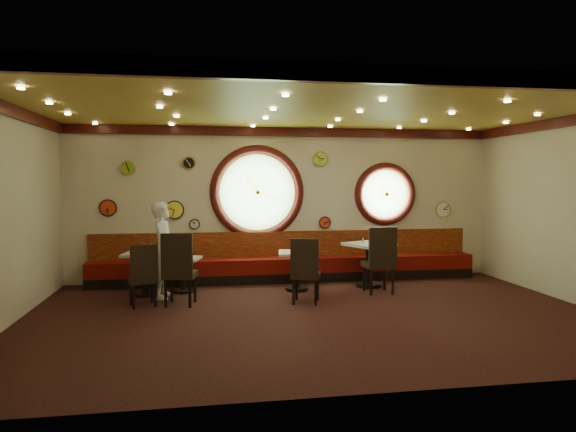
% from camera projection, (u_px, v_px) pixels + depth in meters
% --- Properties ---
extents(floor, '(9.00, 6.00, 0.00)m').
position_uv_depth(floor, '(316.00, 315.00, 8.02)').
color(floor, black).
rests_on(floor, ground).
extents(ceiling, '(9.00, 6.00, 0.02)m').
position_uv_depth(ceiling, '(317.00, 108.00, 7.80)').
color(ceiling, gold).
rests_on(ceiling, wall_back).
extents(wall_back, '(9.00, 0.02, 3.20)m').
position_uv_depth(wall_back, '(285.00, 204.00, 10.86)').
color(wall_back, beige).
rests_on(wall_back, floor).
extents(wall_front, '(9.00, 0.02, 3.20)m').
position_uv_depth(wall_front, '(383.00, 232.00, 4.96)').
color(wall_front, beige).
rests_on(wall_front, floor).
extents(wall_left, '(0.02, 6.00, 3.20)m').
position_uv_depth(wall_left, '(2.00, 216.00, 7.18)').
color(wall_left, beige).
rests_on(wall_left, floor).
extents(molding_back, '(9.00, 0.10, 0.18)m').
position_uv_depth(molding_back, '(286.00, 132.00, 10.71)').
color(molding_back, '#3C0E0B').
rests_on(molding_back, wall_back).
extents(molding_front, '(9.00, 0.10, 0.18)m').
position_uv_depth(molding_front, '(384.00, 75.00, 4.90)').
color(molding_front, '#3C0E0B').
rests_on(molding_front, wall_back).
extents(molding_left, '(0.10, 6.00, 0.18)m').
position_uv_depth(molding_left, '(2.00, 107.00, 7.08)').
color(molding_left, '#3C0E0B').
rests_on(molding_left, wall_back).
extents(banquette_base, '(8.00, 0.55, 0.20)m').
position_uv_depth(banquette_base, '(288.00, 276.00, 10.69)').
color(banquette_base, black).
rests_on(banquette_base, floor).
extents(banquette_seat, '(8.00, 0.55, 0.30)m').
position_uv_depth(banquette_seat, '(288.00, 265.00, 10.67)').
color(banquette_seat, '#5E0B08').
rests_on(banquette_seat, banquette_base).
extents(banquette_back, '(8.00, 0.10, 0.55)m').
position_uv_depth(banquette_back, '(286.00, 244.00, 10.86)').
color(banquette_back, '#610709').
rests_on(banquette_back, wall_back).
extents(porthole_left_glass, '(1.66, 0.02, 1.66)m').
position_uv_depth(porthole_left_glass, '(257.00, 192.00, 10.74)').
color(porthole_left_glass, '#7DB76D').
rests_on(porthole_left_glass, wall_back).
extents(porthole_left_frame, '(1.98, 0.18, 1.98)m').
position_uv_depth(porthole_left_frame, '(257.00, 192.00, 10.73)').
color(porthole_left_frame, '#3C0E0B').
rests_on(porthole_left_frame, wall_back).
extents(porthole_left_ring, '(1.61, 0.03, 1.61)m').
position_uv_depth(porthole_left_ring, '(257.00, 192.00, 10.70)').
color(porthole_left_ring, gold).
rests_on(porthole_left_ring, wall_back).
extents(porthole_right_glass, '(1.10, 0.02, 1.10)m').
position_uv_depth(porthole_right_glass, '(385.00, 194.00, 11.20)').
color(porthole_right_glass, '#7DB76D').
rests_on(porthole_right_glass, wall_back).
extents(porthole_right_frame, '(1.38, 0.18, 1.38)m').
position_uv_depth(porthole_right_frame, '(385.00, 194.00, 11.19)').
color(porthole_right_frame, '#3C0E0B').
rests_on(porthole_right_frame, wall_back).
extents(porthole_right_ring, '(1.09, 0.03, 1.09)m').
position_uv_depth(porthole_right_ring, '(385.00, 194.00, 11.16)').
color(porthole_right_ring, gold).
rests_on(porthole_right_ring, wall_back).
extents(wall_clock_0, '(0.24, 0.03, 0.24)m').
position_uv_depth(wall_clock_0, '(325.00, 222.00, 10.99)').
color(wall_clock_0, red).
rests_on(wall_clock_0, wall_back).
extents(wall_clock_1, '(0.26, 0.03, 0.26)m').
position_uv_depth(wall_clock_1, '(128.00, 168.00, 10.25)').
color(wall_clock_1, '#7FBB25').
rests_on(wall_clock_1, wall_back).
extents(wall_clock_2, '(0.20, 0.03, 0.20)m').
position_uv_depth(wall_clock_2, '(195.00, 224.00, 10.54)').
color(wall_clock_2, silver).
rests_on(wall_clock_2, wall_back).
extents(wall_clock_3, '(0.30, 0.03, 0.30)m').
position_uv_depth(wall_clock_3, '(321.00, 159.00, 10.88)').
color(wall_clock_3, '#B7D943').
rests_on(wall_clock_3, wall_back).
extents(wall_clock_4, '(0.24, 0.03, 0.24)m').
position_uv_depth(wall_clock_4, '(189.00, 163.00, 10.44)').
color(wall_clock_4, black).
rests_on(wall_clock_4, wall_back).
extents(wall_clock_5, '(0.36, 0.03, 0.36)m').
position_uv_depth(wall_clock_5, '(175.00, 210.00, 10.46)').
color(wall_clock_5, '#FFED38').
rests_on(wall_clock_5, wall_back).
extents(wall_clock_6, '(0.32, 0.03, 0.32)m').
position_uv_depth(wall_clock_6, '(108.00, 208.00, 10.24)').
color(wall_clock_6, red).
rests_on(wall_clock_6, wall_back).
extents(wall_clock_7, '(0.34, 0.03, 0.34)m').
position_uv_depth(wall_clock_7, '(443.00, 210.00, 11.41)').
color(wall_clock_7, white).
rests_on(wall_clock_7, wall_back).
extents(table_a, '(0.82, 0.82, 0.79)m').
position_uv_depth(table_a, '(145.00, 268.00, 9.34)').
color(table_a, black).
rests_on(table_a, floor).
extents(table_b, '(0.73, 0.73, 0.66)m').
position_uv_depth(table_b, '(183.00, 270.00, 9.60)').
color(table_b, black).
rests_on(table_b, floor).
extents(table_c, '(0.77, 0.77, 0.74)m').
position_uv_depth(table_c, '(297.00, 266.00, 9.77)').
color(table_c, black).
rests_on(table_c, floor).
extents(table_d, '(1.05, 1.05, 0.87)m').
position_uv_depth(table_d, '(369.00, 259.00, 10.11)').
color(table_d, black).
rests_on(table_d, floor).
extents(chair_a, '(0.54, 0.54, 0.65)m').
position_uv_depth(chair_a, '(143.00, 271.00, 8.46)').
color(chair_a, black).
rests_on(chair_a, floor).
extents(chair_b, '(0.60, 0.60, 0.76)m').
position_uv_depth(chair_b, '(179.00, 264.00, 8.51)').
color(chair_b, black).
rests_on(chair_b, floor).
extents(chair_c, '(0.59, 0.59, 0.70)m').
position_uv_depth(chair_c, '(305.00, 266.00, 8.69)').
color(chair_c, black).
rests_on(chair_c, floor).
extents(chair_d, '(0.53, 0.53, 0.78)m').
position_uv_depth(chair_d, '(381.00, 256.00, 9.45)').
color(chair_d, black).
rests_on(chair_d, floor).
extents(condiment_a_salt, '(0.04, 0.04, 0.11)m').
position_uv_depth(condiment_a_salt, '(139.00, 249.00, 9.29)').
color(condiment_a_salt, silver).
rests_on(condiment_a_salt, table_a).
extents(condiment_b_salt, '(0.04, 0.04, 0.10)m').
position_uv_depth(condiment_b_salt, '(180.00, 255.00, 9.56)').
color(condiment_b_salt, silver).
rests_on(condiment_b_salt, table_b).
extents(condiment_c_salt, '(0.03, 0.03, 0.09)m').
position_uv_depth(condiment_c_salt, '(295.00, 249.00, 9.80)').
color(condiment_c_salt, silver).
rests_on(condiment_c_salt, table_c).
extents(condiment_d_salt, '(0.04, 0.04, 0.10)m').
position_uv_depth(condiment_d_salt, '(363.00, 240.00, 10.14)').
color(condiment_d_salt, silver).
rests_on(condiment_d_salt, table_d).
extents(condiment_a_pepper, '(0.04, 0.04, 0.10)m').
position_uv_depth(condiment_a_pepper, '(147.00, 250.00, 9.30)').
color(condiment_a_pepper, silver).
rests_on(condiment_a_pepper, table_a).
extents(condiment_b_pepper, '(0.04, 0.04, 0.10)m').
position_uv_depth(condiment_b_pepper, '(184.00, 255.00, 9.54)').
color(condiment_b_pepper, '#B7B7BC').
rests_on(condiment_b_pepper, table_b).
extents(condiment_c_pepper, '(0.04, 0.04, 0.11)m').
position_uv_depth(condiment_c_pepper, '(298.00, 249.00, 9.77)').
color(condiment_c_pepper, silver).
rests_on(condiment_c_pepper, table_c).
extents(condiment_d_pepper, '(0.03, 0.03, 0.10)m').
position_uv_depth(condiment_d_pepper, '(371.00, 241.00, 10.03)').
color(condiment_d_pepper, silver).
rests_on(condiment_d_pepper, table_d).
extents(condiment_a_bottle, '(0.05, 0.05, 0.15)m').
position_uv_depth(condiment_a_bottle, '(151.00, 248.00, 9.41)').
color(condiment_a_bottle, gold).
rests_on(condiment_a_bottle, table_a).
extents(condiment_b_bottle, '(0.05, 0.05, 0.16)m').
position_uv_depth(condiment_b_bottle, '(189.00, 253.00, 9.70)').
color(condiment_b_bottle, orange).
rests_on(condiment_b_bottle, table_b).
extents(condiment_c_bottle, '(0.06, 0.06, 0.18)m').
position_uv_depth(condiment_c_bottle, '(302.00, 247.00, 9.83)').
color(condiment_c_bottle, gold).
rests_on(condiment_c_bottle, table_c).
extents(condiment_d_bottle, '(0.05, 0.05, 0.15)m').
position_uv_depth(condiment_d_bottle, '(372.00, 238.00, 10.19)').
color(condiment_d_bottle, gold).
rests_on(condiment_d_bottle, table_d).
extents(waiter, '(0.51, 0.69, 1.72)m').
position_uv_depth(waiter, '(164.00, 250.00, 9.14)').
color(waiter, white).
rests_on(waiter, floor).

